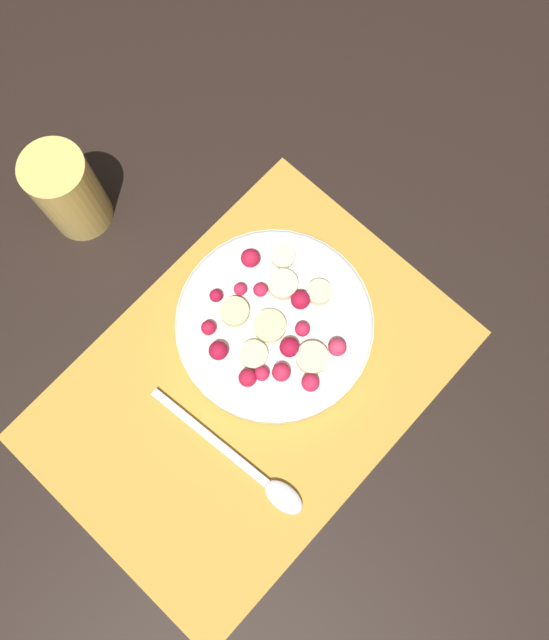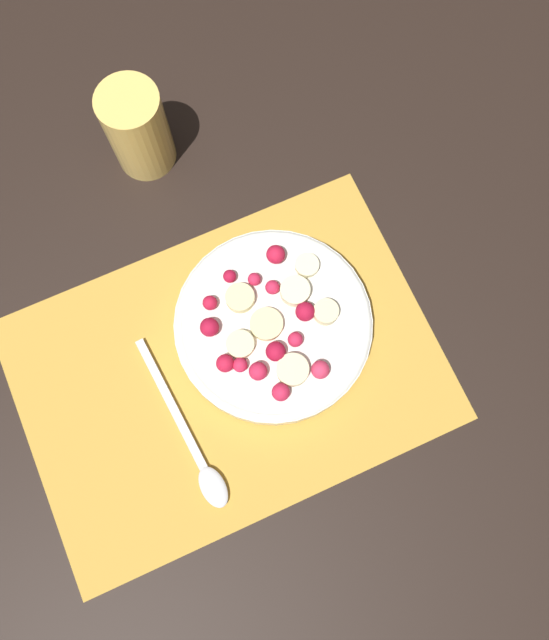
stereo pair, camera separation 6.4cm
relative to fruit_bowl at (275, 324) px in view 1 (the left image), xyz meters
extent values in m
plane|color=black|center=(0.06, 0.02, -0.02)|extent=(3.00, 3.00, 0.00)
cube|color=gold|center=(0.06, 0.02, -0.02)|extent=(0.45, 0.31, 0.01)
cylinder|color=silver|center=(0.00, 0.00, -0.01)|extent=(0.21, 0.21, 0.03)
torus|color=silver|center=(0.00, 0.00, 0.00)|extent=(0.21, 0.21, 0.01)
cylinder|color=white|center=(0.00, 0.00, 0.01)|extent=(0.19, 0.19, 0.00)
cylinder|color=beige|center=(0.02, -0.04, 0.02)|extent=(0.03, 0.03, 0.01)
cylinder|color=beige|center=(0.01, 0.00, 0.02)|extent=(0.05, 0.05, 0.01)
cylinder|color=beige|center=(0.04, 0.01, 0.02)|extent=(0.04, 0.04, 0.01)
cylinder|color=beige|center=(-0.05, 0.01, 0.02)|extent=(0.03, 0.03, 0.01)
cylinder|color=beige|center=(0.00, 0.06, 0.02)|extent=(0.04, 0.04, 0.01)
cylinder|color=#F4EAB7|center=(-0.06, -0.04, 0.01)|extent=(0.03, 0.03, 0.01)
cylinder|color=#F4EAB7|center=(-0.03, -0.02, 0.02)|extent=(0.04, 0.04, 0.01)
sphere|color=red|center=(-0.03, -0.07, 0.02)|extent=(0.02, 0.02, 0.02)
sphere|color=#B21433|center=(0.06, -0.02, 0.02)|extent=(0.02, 0.02, 0.02)
sphere|color=#DB3356|center=(-0.02, 0.07, 0.02)|extent=(0.02, 0.02, 0.02)
sphere|color=red|center=(0.07, 0.02, 0.02)|extent=(0.02, 0.02, 0.02)
sphere|color=#B21433|center=(-0.03, 0.01, 0.02)|extent=(0.02, 0.02, 0.02)
sphere|color=#B21433|center=(0.02, -0.06, 0.02)|extent=(0.01, 0.01, 0.01)
sphere|color=#D12347|center=(0.04, 0.04, 0.02)|extent=(0.02, 0.02, 0.02)
sphere|color=#B21433|center=(0.01, 0.03, 0.02)|extent=(0.02, 0.02, 0.02)
sphere|color=#D12347|center=(0.02, 0.07, 0.02)|extent=(0.02, 0.02, 0.02)
sphere|color=#D12347|center=(0.05, 0.03, 0.02)|extent=(0.02, 0.02, 0.02)
sphere|color=red|center=(0.05, -0.04, 0.02)|extent=(0.02, 0.02, 0.02)
sphere|color=#D12347|center=(-0.01, -0.03, 0.02)|extent=(0.02, 0.02, 0.02)
sphere|color=#D12347|center=(-0.01, 0.03, 0.02)|extent=(0.02, 0.02, 0.02)
sphere|color=#D12347|center=(0.00, -0.05, 0.02)|extent=(0.01, 0.01, 0.01)
cube|color=silver|center=(0.13, 0.03, -0.02)|extent=(0.02, 0.16, 0.00)
ellipsoid|color=silver|center=(0.13, 0.13, -0.01)|extent=(0.03, 0.05, 0.01)
cylinder|color=#F4CC66|center=(0.05, -0.26, 0.03)|extent=(0.07, 0.07, 0.11)
camera|label=1|loc=(0.12, 0.11, 0.65)|focal=35.00mm
camera|label=2|loc=(0.06, 0.15, 0.65)|focal=35.00mm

